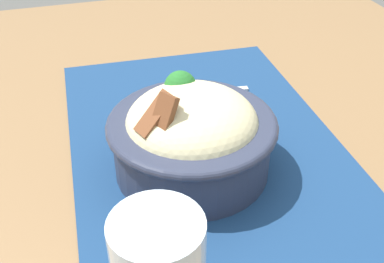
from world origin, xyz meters
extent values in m
cube|color=olive|center=(0.00, 0.00, 0.70)|extent=(1.01, 0.99, 0.04)
cylinder|color=brown|center=(0.45, -0.44, 0.34)|extent=(0.04, 0.04, 0.68)
cube|color=navy|center=(-0.03, -0.01, 0.73)|extent=(0.48, 0.34, 0.00)
cylinder|color=#2D3347|center=(-0.08, 0.02, 0.76)|extent=(0.17, 0.17, 0.07)
torus|color=#2D3347|center=(-0.08, 0.02, 0.79)|extent=(0.18, 0.18, 0.01)
ellipsoid|color=beige|center=(-0.08, 0.02, 0.79)|extent=(0.18, 0.18, 0.07)
sphere|color=#256C28|center=(-0.04, 0.02, 0.81)|extent=(0.04, 0.04, 0.04)
cylinder|color=orange|center=(-0.07, 0.02, 0.80)|extent=(0.01, 0.03, 0.01)
cylinder|color=orange|center=(-0.06, 0.03, 0.80)|extent=(0.02, 0.03, 0.01)
cube|color=brown|center=(-0.09, 0.06, 0.82)|extent=(0.03, 0.05, 0.04)
cube|color=brown|center=(-0.10, 0.06, 0.82)|extent=(0.03, 0.04, 0.05)
cube|color=silver|center=(0.07, -0.07, 0.73)|extent=(0.02, 0.07, 0.00)
cube|color=silver|center=(0.08, -0.03, 0.73)|extent=(0.01, 0.01, 0.00)
cube|color=silver|center=(0.08, -0.01, 0.73)|extent=(0.03, 0.03, 0.00)
cube|color=silver|center=(0.09, 0.01, 0.73)|extent=(0.01, 0.02, 0.00)
cube|color=silver|center=(0.09, 0.01, 0.73)|extent=(0.01, 0.02, 0.00)
cube|color=silver|center=(0.08, 0.02, 0.73)|extent=(0.01, 0.02, 0.00)
cube|color=silver|center=(0.07, 0.02, 0.73)|extent=(0.01, 0.02, 0.00)
camera|label=1|loc=(-0.47, 0.14, 1.07)|focal=44.29mm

